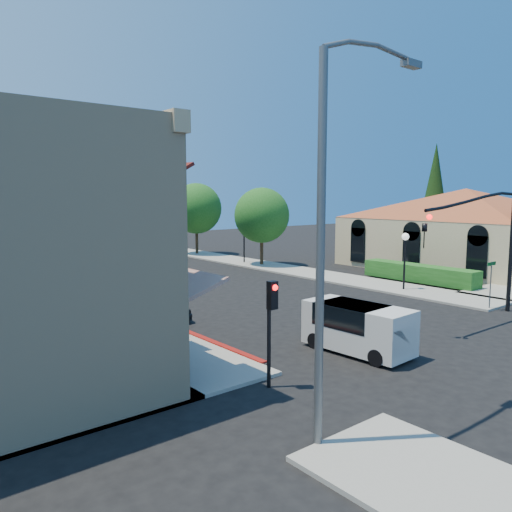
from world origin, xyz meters
TOP-DOWN VIEW (x-y plane):
  - ground at (0.00, 0.00)m, footprint 120.00×120.00m
  - sidewalk_left at (-8.75, 27.00)m, footprint 3.50×50.00m
  - sidewalk_right at (8.75, 27.00)m, footprint 3.50×50.00m
  - curb_red_strip at (-6.90, 8.00)m, footprint 0.25×10.00m
  - mission_building at (21.99, 11.50)m, footprint 30.12×30.12m
  - hedge at (11.70, 9.00)m, footprint 1.40×8.00m
  - conifer_far at (28.00, 18.00)m, footprint 3.20×3.20m
  - street_tree_a at (8.80, 22.00)m, footprint 4.56×4.56m
  - street_tree_b at (8.80, 32.00)m, footprint 4.94×4.94m
  - signal_mast_arm at (5.86, 1.50)m, footprint 8.01×0.39m
  - secondary_signal at (-8.00, 1.41)m, footprint 0.28×0.42m
  - cobra_streetlight at (-9.15, -2.00)m, footprint 3.60×0.25m
  - street_name_sign at (7.50, 2.20)m, footprint 0.80×0.06m
  - lamppost_left_near at (-8.50, 8.00)m, footprint 0.44×0.44m
  - lamppost_left_far at (-8.50, 22.00)m, footprint 0.44×0.44m
  - lamppost_right_near at (8.50, 8.00)m, footprint 0.44×0.44m
  - lamppost_right_far at (8.50, 24.00)m, footprint 0.44×0.44m
  - white_van at (-3.20, 1.96)m, footprint 1.99×4.17m
  - parked_car_a at (-6.20, 11.32)m, footprint 1.98×3.95m
  - parked_car_b at (-6.20, 19.00)m, footprint 1.84×4.27m
  - parked_car_c at (-4.80, 20.00)m, footprint 1.92×4.19m
  - parked_car_d at (-6.04, 32.00)m, footprint 2.30×4.31m

SIDE VIEW (x-z plane):
  - ground at x=0.00m, z-range 0.00..0.00m
  - curb_red_strip at x=-6.90m, z-range -0.03..0.03m
  - hedge at x=11.70m, z-range -0.55..0.55m
  - sidewalk_left at x=-8.75m, z-range 0.00..0.12m
  - sidewalk_right at x=8.75m, z-range 0.00..0.12m
  - parked_car_d at x=-6.04m, z-range 0.00..1.15m
  - parked_car_c at x=-4.80m, z-range 0.00..1.19m
  - parked_car_a at x=-6.20m, z-range 0.00..1.29m
  - parked_car_b at x=-6.20m, z-range 0.00..1.37m
  - white_van at x=-3.20m, z-range 0.14..1.95m
  - street_name_sign at x=7.50m, z-range 0.45..2.95m
  - secondary_signal at x=-8.00m, z-range 0.66..3.98m
  - lamppost_left_near at x=-8.50m, z-range 0.95..4.52m
  - lamppost_left_far at x=-8.50m, z-range 0.95..4.52m
  - lamppost_right_near at x=8.50m, z-range 0.95..4.52m
  - lamppost_right_far at x=8.50m, z-range 0.95..4.52m
  - mission_building at x=21.99m, z-range 0.55..6.95m
  - signal_mast_arm at x=5.86m, z-range 1.09..7.09m
  - street_tree_a at x=8.80m, z-range 0.95..7.43m
  - street_tree_b at x=8.80m, z-range 1.03..8.05m
  - cobra_streetlight at x=-9.15m, z-range 0.61..9.92m
  - conifer_far at x=28.00m, z-range 0.86..11.86m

